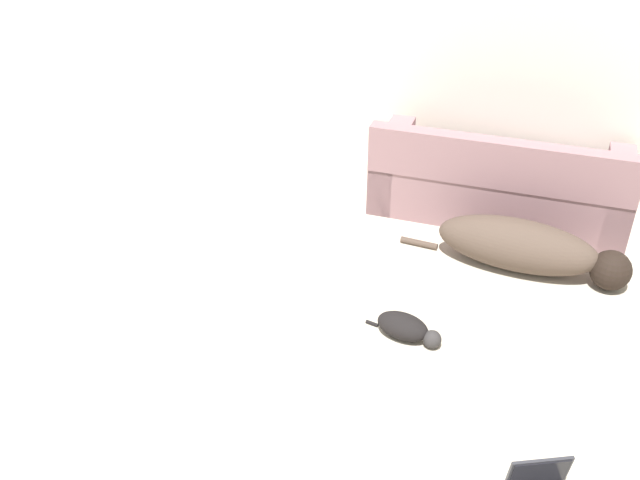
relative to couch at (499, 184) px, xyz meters
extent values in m
cube|color=silver|center=(-1.21, 0.64, 1.09)|extent=(7.46, 0.06, 2.70)
cube|color=gray|center=(0.00, 0.04, -0.05)|extent=(2.04, 0.98, 0.41)
cube|color=gray|center=(0.02, -0.32, 0.33)|extent=(2.00, 0.28, 0.37)
cube|color=gray|center=(0.89, 0.10, 0.02)|extent=(0.26, 0.85, 0.55)
cube|color=gray|center=(-0.90, -0.02, 0.02)|extent=(0.26, 0.85, 0.55)
ellipsoid|color=#4C3D33|center=(0.28, -0.75, -0.07)|extent=(1.14, 0.41, 0.38)
sphere|color=black|center=(0.92, -0.75, -0.12)|extent=(0.28, 0.28, 0.28)
cylinder|color=#4C3D33|center=(-0.43, -0.74, -0.23)|extent=(0.28, 0.05, 0.05)
ellipsoid|color=black|center=(-0.25, -1.81, -0.18)|extent=(0.37, 0.25, 0.16)
sphere|color=#2D2B2B|center=(-0.05, -1.83, -0.20)|extent=(0.13, 0.13, 0.12)
cylinder|color=black|center=(-0.46, -1.78, -0.25)|extent=(0.09, 0.04, 0.02)
cube|color=#2D2D33|center=(0.71, -2.70, -0.12)|extent=(0.30, 0.20, 0.24)
cube|color=black|center=(0.71, -2.70, -0.12)|extent=(0.27, 0.18, 0.21)
camera|label=1|loc=(0.61, -5.24, 2.70)|focal=40.00mm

